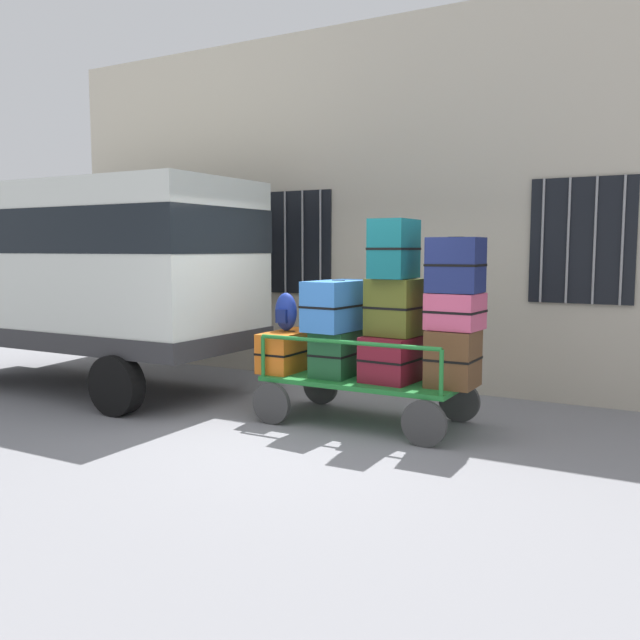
% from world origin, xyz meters
% --- Properties ---
extents(ground_plane, '(40.00, 40.00, 0.00)m').
position_xyz_m(ground_plane, '(0.00, 0.00, 0.00)').
color(ground_plane, gray).
extents(building_wall, '(12.00, 0.38, 5.00)m').
position_xyz_m(building_wall, '(0.00, 2.70, 2.50)').
color(building_wall, '#BCB29E').
rests_on(building_wall, ground).
extents(van, '(4.81, 2.06, 2.75)m').
position_xyz_m(van, '(-3.85, 0.40, 1.69)').
color(van, silver).
rests_on(van, ground).
extents(luggage_cart, '(2.22, 1.16, 0.51)m').
position_xyz_m(luggage_cart, '(0.32, 0.53, 0.40)').
color(luggage_cart, '#1E722D').
rests_on(luggage_cart, ground).
extents(cart_railing, '(2.09, 1.02, 0.47)m').
position_xyz_m(cart_railing, '(0.32, 0.53, 0.89)').
color(cart_railing, '#1E722D').
rests_on(cart_railing, luggage_cart).
extents(suitcase_left_bottom, '(0.40, 0.90, 0.45)m').
position_xyz_m(suitcase_left_bottom, '(-0.66, 0.53, 0.73)').
color(suitcase_left_bottom, orange).
rests_on(suitcase_left_bottom, luggage_cart).
extents(suitcase_midleft_bottom, '(0.42, 0.70, 0.51)m').
position_xyz_m(suitcase_midleft_bottom, '(-0.01, 0.50, 0.76)').
color(suitcase_midleft_bottom, '#194C28').
rests_on(suitcase_midleft_bottom, luggage_cart).
extents(suitcase_midleft_middle, '(0.51, 0.92, 0.55)m').
position_xyz_m(suitcase_midleft_middle, '(-0.01, 0.49, 1.29)').
color(suitcase_midleft_middle, '#3372C6').
rests_on(suitcase_midleft_middle, suitcase_midleft_bottom).
extents(suitcase_center_bottom, '(0.57, 0.68, 0.48)m').
position_xyz_m(suitcase_center_bottom, '(0.65, 0.49, 0.75)').
color(suitcase_center_bottom, maroon).
rests_on(suitcase_center_bottom, luggage_cart).
extents(suitcase_center_middle, '(0.56, 0.51, 0.61)m').
position_xyz_m(suitcase_center_middle, '(0.65, 0.52, 1.29)').
color(suitcase_center_middle, '#4C5119').
rests_on(suitcase_center_middle, suitcase_center_bottom).
extents(suitcase_center_top, '(0.40, 0.59, 0.62)m').
position_xyz_m(suitcase_center_top, '(0.65, 0.50, 1.91)').
color(suitcase_center_top, '#0F5960').
rests_on(suitcase_center_top, suitcase_center_middle).
extents(suitcase_midright_bottom, '(0.48, 0.49, 0.58)m').
position_xyz_m(suitcase_midright_bottom, '(1.31, 0.51, 0.80)').
color(suitcase_midright_bottom, brown).
rests_on(suitcase_midright_bottom, luggage_cart).
extents(suitcase_midright_middle, '(0.54, 0.51, 0.38)m').
position_xyz_m(suitcase_midright_middle, '(1.31, 0.55, 1.28)').
color(suitcase_midright_middle, '#CC4C72').
rests_on(suitcase_midright_middle, suitcase_midright_bottom).
extents(suitcase_midright_top, '(0.52, 0.44, 0.56)m').
position_xyz_m(suitcase_midright_top, '(1.31, 0.53, 1.74)').
color(suitcase_midright_top, navy).
rests_on(suitcase_midright_top, suitcase_midright_middle).
extents(backpack, '(0.27, 0.22, 0.44)m').
position_xyz_m(backpack, '(-0.70, 0.51, 1.18)').
color(backpack, navy).
rests_on(backpack, suitcase_left_bottom).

